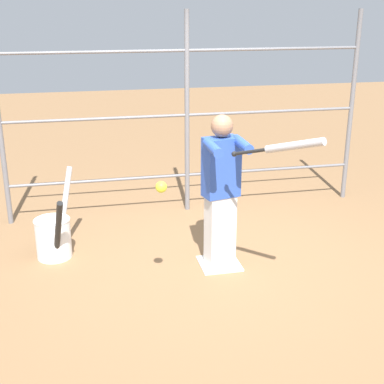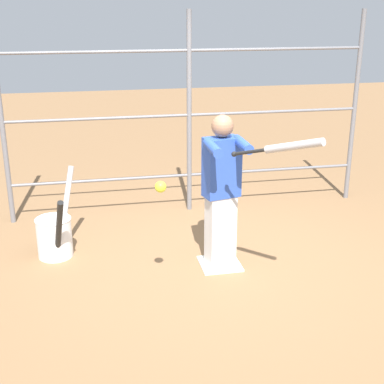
% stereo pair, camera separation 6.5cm
% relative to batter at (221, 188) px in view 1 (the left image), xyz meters
% --- Properties ---
extents(ground_plane, '(24.00, 24.00, 0.00)m').
position_rel_batter_xyz_m(ground_plane, '(0.00, -0.02, -0.83)').
color(ground_plane, olive).
extents(home_plate, '(0.40, 0.40, 0.02)m').
position_rel_batter_xyz_m(home_plate, '(0.00, -0.02, -0.82)').
color(home_plate, white).
rests_on(home_plate, ground).
extents(fence_backstop, '(4.43, 0.06, 2.46)m').
position_rel_batter_xyz_m(fence_backstop, '(0.00, -1.62, 0.40)').
color(fence_backstop, slate).
rests_on(fence_backstop, ground).
extents(batter, '(0.39, 0.58, 1.54)m').
position_rel_batter_xyz_m(batter, '(0.00, 0.00, 0.00)').
color(batter, silver).
rests_on(batter, ground).
extents(baseball_bat_swinging, '(0.54, 0.77, 0.32)m').
position_rel_batter_xyz_m(baseball_bat_swinging, '(-0.30, 0.84, 0.60)').
color(baseball_bat_swinging, black).
extents(softball_in_flight, '(0.10, 0.10, 0.10)m').
position_rel_batter_xyz_m(softball_in_flight, '(0.67, 0.57, 0.25)').
color(softball_in_flight, yellow).
extents(bat_bucket, '(0.44, 0.91, 0.88)m').
position_rel_batter_xyz_m(bat_bucket, '(1.63, -0.56, -0.60)').
color(bat_bucket, white).
rests_on(bat_bucket, ground).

